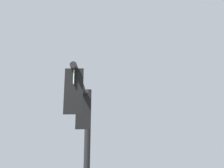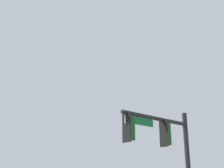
% 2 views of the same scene
% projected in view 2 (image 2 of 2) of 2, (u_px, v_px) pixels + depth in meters
% --- Properties ---
extents(signal_pole_near, '(4.62, 0.88, 5.59)m').
position_uv_depth(signal_pole_near, '(166.00, 144.00, 15.15)').
color(signal_pole_near, black).
rests_on(signal_pole_near, ground_plane).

